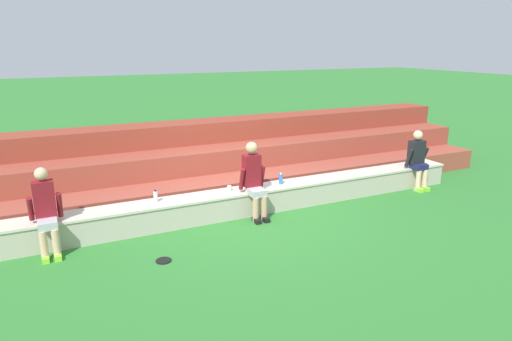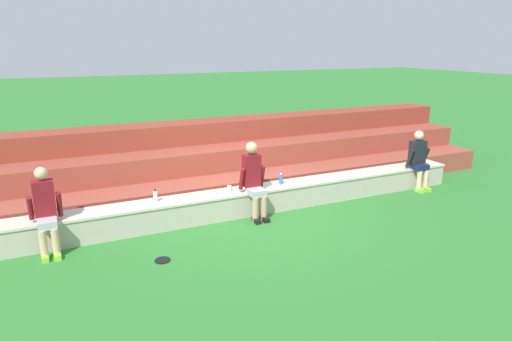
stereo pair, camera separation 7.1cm
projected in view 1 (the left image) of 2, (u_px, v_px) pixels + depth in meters
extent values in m
plane|color=#2D752D|center=(251.00, 217.00, 8.53)|extent=(80.00, 80.00, 0.00)
cube|color=#B7AF9E|center=(245.00, 201.00, 8.69)|extent=(9.65, 0.51, 0.46)
cube|color=beige|center=(245.00, 191.00, 8.63)|extent=(9.69, 0.55, 0.04)
cube|color=#9B4535|center=(229.00, 189.00, 9.40)|extent=(13.18, 0.79, 0.47)
cube|color=brown|center=(215.00, 169.00, 10.02)|extent=(13.18, 0.79, 0.94)
cube|color=brown|center=(202.00, 151.00, 10.65)|extent=(13.18, 0.79, 1.41)
cylinder|color=#DBAD89|center=(44.00, 246.00, 6.79)|extent=(0.11, 0.11, 0.46)
cylinder|color=#DBAD89|center=(56.00, 244.00, 6.86)|extent=(0.11, 0.11, 0.46)
cube|color=#8CD833|center=(46.00, 259.00, 6.80)|extent=(0.10, 0.22, 0.08)
cube|color=#8CD833|center=(58.00, 257.00, 6.88)|extent=(0.10, 0.22, 0.08)
cube|color=#B2B2B7|center=(47.00, 224.00, 6.87)|extent=(0.28, 0.35, 0.12)
cube|color=maroon|center=(44.00, 199.00, 6.95)|extent=(0.31, 0.20, 0.56)
sphere|color=#DBAD89|center=(41.00, 174.00, 6.85)|extent=(0.19, 0.19, 0.19)
cylinder|color=maroon|center=(30.00, 209.00, 6.88)|extent=(0.08, 0.23, 0.42)
cylinder|color=maroon|center=(60.00, 205.00, 7.05)|extent=(0.08, 0.19, 0.43)
cylinder|color=tan|center=(256.00, 210.00, 8.25)|extent=(0.11, 0.11, 0.46)
cylinder|color=tan|center=(264.00, 208.00, 8.32)|extent=(0.11, 0.11, 0.46)
cube|color=black|center=(257.00, 221.00, 8.26)|extent=(0.10, 0.22, 0.08)
cube|color=black|center=(265.00, 219.00, 8.33)|extent=(0.10, 0.22, 0.08)
cube|color=#B2B2B7|center=(256.00, 192.00, 8.33)|extent=(0.28, 0.36, 0.12)
cube|color=maroon|center=(252.00, 170.00, 8.41)|extent=(0.31, 0.20, 0.60)
sphere|color=tan|center=(252.00, 148.00, 8.30)|extent=(0.22, 0.22, 0.22)
cylinder|color=maroon|center=(242.00, 179.00, 8.34)|extent=(0.08, 0.19, 0.43)
cylinder|color=maroon|center=(262.00, 176.00, 8.52)|extent=(0.08, 0.17, 0.43)
cylinder|color=beige|center=(418.00, 181.00, 9.97)|extent=(0.11, 0.11, 0.46)
cylinder|color=beige|center=(425.00, 180.00, 10.05)|extent=(0.11, 0.11, 0.46)
cube|color=#8CD833|center=(419.00, 190.00, 9.99)|extent=(0.10, 0.22, 0.08)
cube|color=#8CD833|center=(425.00, 189.00, 10.07)|extent=(0.10, 0.22, 0.08)
cube|color=#191E47|center=(419.00, 167.00, 10.03)|extent=(0.31, 0.28, 0.12)
cube|color=black|center=(416.00, 152.00, 10.04)|extent=(0.34, 0.20, 0.50)
sphere|color=beige|center=(418.00, 135.00, 9.94)|extent=(0.21, 0.21, 0.21)
cylinder|color=black|center=(409.00, 158.00, 9.96)|extent=(0.08, 0.21, 0.42)
cylinder|color=black|center=(424.00, 156.00, 10.15)|extent=(0.08, 0.23, 0.42)
cylinder|color=silver|center=(156.00, 197.00, 7.93)|extent=(0.07, 0.07, 0.19)
cylinder|color=black|center=(155.00, 191.00, 7.90)|extent=(0.04, 0.04, 0.02)
cylinder|color=blue|center=(281.00, 179.00, 8.94)|extent=(0.07, 0.07, 0.20)
cylinder|color=white|center=(281.00, 174.00, 8.91)|extent=(0.04, 0.04, 0.02)
cylinder|color=white|center=(420.00, 162.00, 10.39)|extent=(0.09, 0.09, 0.11)
cylinder|color=white|center=(229.00, 188.00, 8.52)|extent=(0.08, 0.08, 0.11)
cylinder|color=black|center=(164.00, 261.00, 6.81)|extent=(0.23, 0.23, 0.02)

